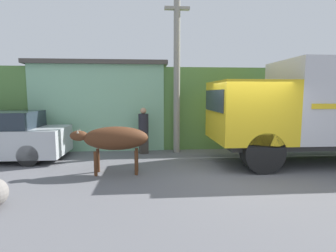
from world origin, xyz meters
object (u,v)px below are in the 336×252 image
Objects in this scene: cargo_truck at (329,107)px; pedestrian_on_hill at (144,129)px; brown_cow at (114,139)px; utility_pole at (177,70)px.

cargo_truck is 4.14× the size of pedestrian_on_hill.
brown_cow is at bearing 56.20° from pedestrian_on_hill.
utility_pole is (1.99, 2.56, 2.10)m from brown_cow.
cargo_truck is at bearing 6.64° from brown_cow.
utility_pole is (1.23, 0.15, 2.15)m from pedestrian_on_hill.
cargo_truck reaches higher than brown_cow.
pedestrian_on_hill is at bearing -173.07° from utility_pole.
pedestrian_on_hill is (-5.83, 1.73, -0.87)m from cargo_truck.
cargo_truck is at bearing 147.07° from pedestrian_on_hill.
brown_cow is 1.24× the size of pedestrian_on_hill.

